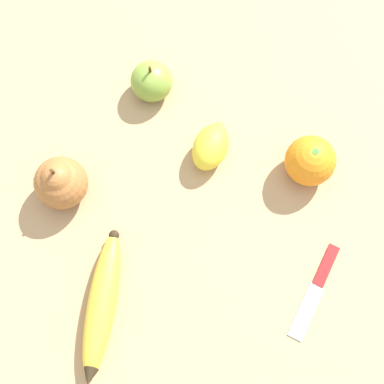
# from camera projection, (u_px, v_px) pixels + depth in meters

# --- Properties ---
(ground_plane) EXTENTS (3.00, 3.00, 0.00)m
(ground_plane) POSITION_uv_depth(u_px,v_px,m) (185.00, 242.00, 0.81)
(ground_plane) COLOR tan
(banana) EXTENTS (0.13, 0.21, 0.04)m
(banana) POSITION_uv_depth(u_px,v_px,m) (102.00, 305.00, 0.77)
(banana) COLOR gold
(banana) RESTS_ON ground_plane
(orange) EXTENTS (0.08, 0.08, 0.08)m
(orange) POSITION_uv_depth(u_px,v_px,m) (310.00, 161.00, 0.81)
(orange) COLOR orange
(orange) RESTS_ON ground_plane
(pear) EXTENTS (0.08, 0.08, 0.10)m
(pear) POSITION_uv_depth(u_px,v_px,m) (60.00, 182.00, 0.79)
(pear) COLOR #A36633
(pear) RESTS_ON ground_plane
(apple) EXTENTS (0.07, 0.07, 0.07)m
(apple) POSITION_uv_depth(u_px,v_px,m) (152.00, 81.00, 0.86)
(apple) COLOR olive
(apple) RESTS_ON ground_plane
(lemon) EXTENTS (0.07, 0.09, 0.05)m
(lemon) POSITION_uv_depth(u_px,v_px,m) (211.00, 147.00, 0.83)
(lemon) COLOR yellow
(lemon) RESTS_ON ground_plane
(paring_knife) EXTENTS (0.04, 0.15, 0.01)m
(paring_knife) POSITION_uv_depth(u_px,v_px,m) (317.00, 287.00, 0.79)
(paring_knife) COLOR silver
(paring_knife) RESTS_ON ground_plane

